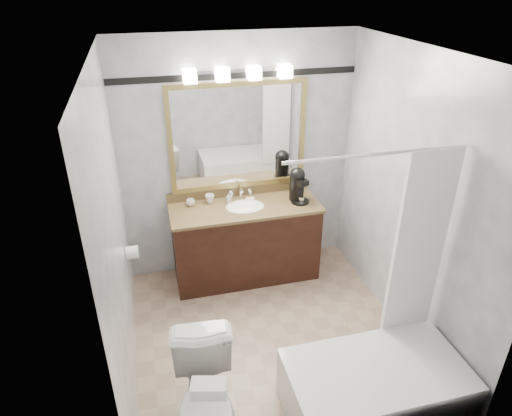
# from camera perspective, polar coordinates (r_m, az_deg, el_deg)

# --- Properties ---
(room) EXTENTS (2.42, 2.62, 2.52)m
(room) POSITION_cam_1_polar(r_m,az_deg,el_deg) (3.58, 2.22, -1.44)
(room) COLOR gray
(room) RESTS_ON ground
(vanity) EXTENTS (1.53, 0.58, 0.97)m
(vanity) POSITION_cam_1_polar(r_m,az_deg,el_deg) (4.84, -1.34, -4.05)
(vanity) COLOR black
(vanity) RESTS_ON ground
(mirror) EXTENTS (1.40, 0.04, 1.10)m
(mirror) POSITION_cam_1_polar(r_m,az_deg,el_deg) (4.62, -2.24, 8.89)
(mirror) COLOR #A48A4A
(mirror) RESTS_ON room
(vanity_light_bar) EXTENTS (1.02, 0.14, 0.12)m
(vanity_light_bar) POSITION_cam_1_polar(r_m,az_deg,el_deg) (4.40, -2.24, 16.49)
(vanity_light_bar) COLOR silver
(vanity_light_bar) RESTS_ON room
(accent_stripe) EXTENTS (2.40, 0.01, 0.06)m
(accent_stripe) POSITION_cam_1_polar(r_m,az_deg,el_deg) (4.47, -2.42, 16.23)
(accent_stripe) COLOR black
(accent_stripe) RESTS_ON room
(bathtub) EXTENTS (1.30, 0.75, 1.96)m
(bathtub) POSITION_cam_1_polar(r_m,az_deg,el_deg) (3.73, 14.86, -20.25)
(bathtub) COLOR white
(bathtub) RESTS_ON ground
(tp_roll) EXTENTS (0.11, 0.12, 0.12)m
(tp_roll) POSITION_cam_1_polar(r_m,az_deg,el_deg) (4.32, -15.22, -5.38)
(tp_roll) COLOR white
(tp_roll) RESTS_ON room
(toilet) EXTENTS (0.50, 0.80, 0.78)m
(toilet) POSITION_cam_1_polar(r_m,az_deg,el_deg) (3.36, -6.23, -23.25)
(toilet) COLOR white
(toilet) RESTS_ON ground
(tissue_box) EXTENTS (0.23, 0.16, 0.09)m
(tissue_box) POSITION_cam_1_polar(r_m,az_deg,el_deg) (2.87, -5.91, -21.52)
(tissue_box) COLOR white
(tissue_box) RESTS_ON toilet
(coffee_maker) EXTENTS (0.19, 0.23, 0.36)m
(coffee_maker) POSITION_cam_1_polar(r_m,az_deg,el_deg) (4.69, 5.20, 3.01)
(coffee_maker) COLOR black
(coffee_maker) RESTS_ON vanity
(cup_left) EXTENTS (0.10, 0.10, 0.07)m
(cup_left) POSITION_cam_1_polar(r_m,az_deg,el_deg) (4.68, -8.19, 0.69)
(cup_left) COLOR white
(cup_left) RESTS_ON vanity
(cup_right) EXTENTS (0.12, 0.12, 0.09)m
(cup_right) POSITION_cam_1_polar(r_m,az_deg,el_deg) (4.71, -5.80, 1.16)
(cup_right) COLOR white
(cup_right) RESTS_ON vanity
(soap_bottle_a) EXTENTS (0.05, 0.05, 0.09)m
(soap_bottle_a) POSITION_cam_1_polar(r_m,az_deg,el_deg) (4.72, -3.45, 1.31)
(soap_bottle_a) COLOR white
(soap_bottle_a) RESTS_ON vanity
(soap_bar) EXTENTS (0.09, 0.06, 0.03)m
(soap_bar) POSITION_cam_1_polar(r_m,az_deg,el_deg) (4.75, -0.73, 1.13)
(soap_bar) COLOR beige
(soap_bar) RESTS_ON vanity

